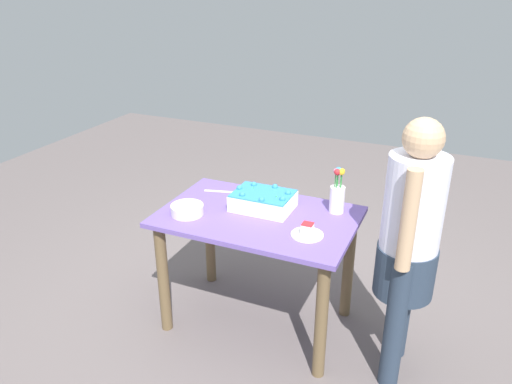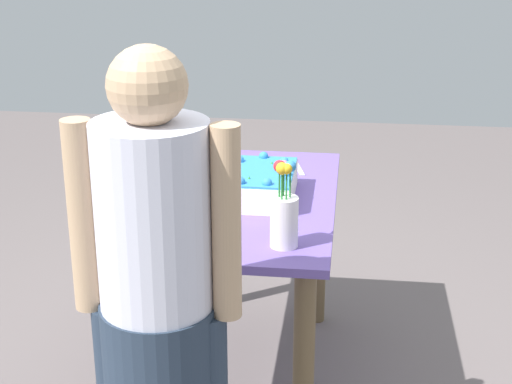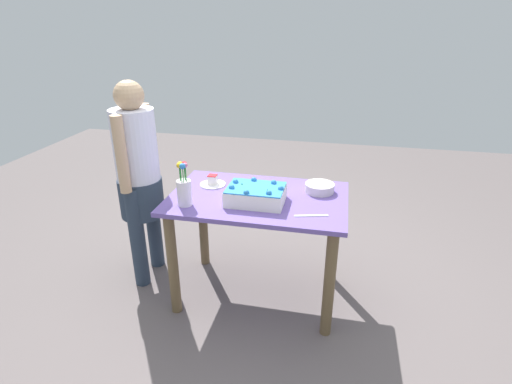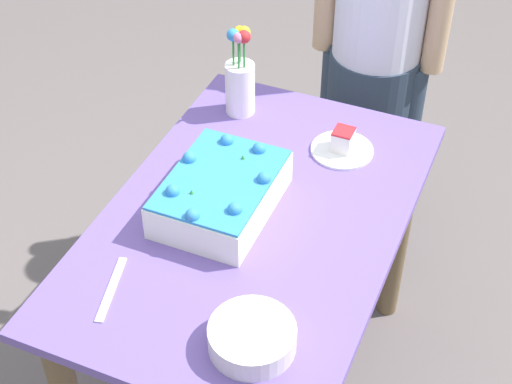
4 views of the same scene
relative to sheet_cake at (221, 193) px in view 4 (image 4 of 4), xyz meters
name	(u,v)px [view 4 (image 4 of 4)]	position (x,y,z in m)	size (l,w,h in m)	color
dining_table	(254,257)	(-0.01, 0.09, -0.21)	(1.16, 0.75, 0.78)	#6750A0
sheet_cake	(221,193)	(0.00, 0.00, 0.00)	(0.36, 0.26, 0.13)	white
serving_plate_with_slice	(342,145)	(-0.36, 0.22, -0.03)	(0.18, 0.18, 0.07)	white
cake_knife	(111,289)	(0.36, -0.12, -0.05)	(0.20, 0.02, 0.00)	silver
flower_vase	(240,80)	(-0.42, -0.13, 0.06)	(0.09, 0.09, 0.28)	white
fruit_bowl	(252,337)	(0.38, 0.25, -0.02)	(0.20, 0.20, 0.06)	silver
person_standing	(378,38)	(-0.89, 0.16, 0.02)	(0.31, 0.45, 1.49)	#283548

